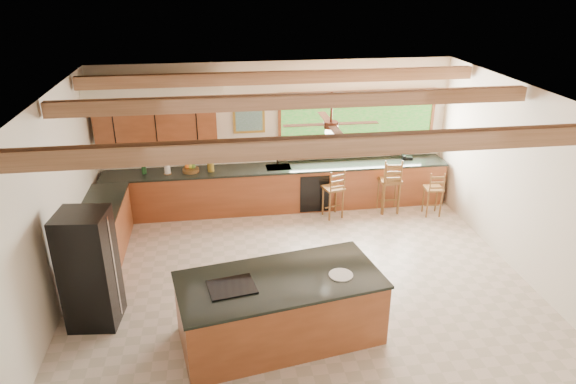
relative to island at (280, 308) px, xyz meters
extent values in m
plane|color=beige|center=(0.51, 1.19, -0.47)|extent=(7.20, 7.20, 0.00)
cube|color=beige|center=(0.51, 4.44, 1.03)|extent=(7.20, 0.04, 3.00)
cube|color=beige|center=(0.51, -2.06, 1.03)|extent=(7.20, 0.04, 3.00)
cube|color=beige|center=(-3.09, 1.19, 1.03)|extent=(0.04, 6.50, 3.00)
cube|color=beige|center=(4.11, 1.19, 1.03)|extent=(0.04, 6.50, 3.00)
cube|color=#AB7D55|center=(0.51, 1.19, 2.53)|extent=(7.20, 6.50, 0.04)
cube|color=#A47352|center=(0.51, -0.41, 2.39)|extent=(7.10, 0.15, 0.22)
cube|color=#A47352|center=(0.51, 1.69, 2.39)|extent=(7.10, 0.15, 0.22)
cube|color=#A47352|center=(0.51, 3.49, 2.39)|extent=(7.10, 0.15, 0.22)
cube|color=brown|center=(-1.84, 4.25, 1.43)|extent=(2.30, 0.35, 0.70)
cube|color=white|center=(-1.84, 4.18, 2.03)|extent=(2.60, 0.50, 0.48)
cylinder|color=#FFEABF|center=(-2.54, 4.18, 1.80)|extent=(0.10, 0.10, 0.01)
cylinder|color=#FFEABF|center=(-1.14, 4.18, 1.80)|extent=(0.10, 0.10, 0.01)
cube|color=#5DA73B|center=(2.21, 4.41, 1.20)|extent=(3.20, 0.04, 1.30)
cube|color=olive|center=(-0.04, 4.41, 1.38)|extent=(0.64, 0.03, 0.54)
cube|color=#3E7056|center=(-0.04, 4.39, 1.38)|extent=(0.54, 0.01, 0.44)
cube|color=brown|center=(0.51, 4.10, -0.03)|extent=(7.00, 0.65, 0.88)
cube|color=black|center=(0.51, 4.10, 0.43)|extent=(7.04, 0.69, 0.04)
cube|color=brown|center=(-2.75, 2.54, -0.03)|extent=(0.65, 2.35, 0.88)
cube|color=black|center=(-2.75, 2.54, 0.43)|extent=(0.69, 2.39, 0.04)
cube|color=black|center=(1.21, 3.77, -0.05)|extent=(0.60, 0.02, 0.78)
cube|color=silver|center=(0.51, 4.10, 0.44)|extent=(0.50, 0.38, 0.03)
cylinder|color=silver|center=(0.51, 4.30, 0.60)|extent=(0.03, 0.03, 0.30)
cylinder|color=silver|center=(0.51, 4.20, 0.73)|extent=(0.03, 0.20, 0.03)
cylinder|color=silver|center=(-1.70, 4.04, 0.61)|extent=(0.12, 0.12, 0.30)
cylinder|color=#1B441F|center=(-2.18, 4.10, 0.55)|extent=(0.05, 0.05, 0.19)
cylinder|color=#1B441F|center=(-2.14, 4.12, 0.55)|extent=(0.05, 0.05, 0.19)
cube|color=black|center=(3.28, 4.19, 0.50)|extent=(0.23, 0.19, 0.10)
cube|color=brown|center=(0.00, 0.00, -0.02)|extent=(2.79, 1.65, 0.89)
cube|color=black|center=(0.00, 0.00, 0.44)|extent=(2.84, 1.69, 0.04)
cube|color=black|center=(-0.63, -0.11, 0.47)|extent=(0.66, 0.56, 0.02)
cylinder|color=silver|center=(0.81, -0.04, 0.47)|extent=(0.32, 0.32, 0.02)
cube|color=black|center=(-2.54, 0.73, 0.38)|extent=(0.73, 0.71, 1.70)
cube|color=silver|center=(-2.21, 0.73, 0.38)|extent=(0.02, 0.05, 1.56)
cube|color=brown|center=(1.54, 3.55, 0.16)|extent=(0.46, 0.46, 0.04)
cylinder|color=brown|center=(1.39, 3.40, -0.16)|extent=(0.04, 0.04, 0.61)
cylinder|color=brown|center=(1.69, 3.40, -0.16)|extent=(0.04, 0.04, 0.61)
cylinder|color=brown|center=(1.39, 3.70, -0.16)|extent=(0.04, 0.04, 0.61)
cylinder|color=brown|center=(1.69, 3.70, -0.16)|extent=(0.04, 0.04, 0.61)
cube|color=brown|center=(2.75, 3.64, 0.24)|extent=(0.46, 0.46, 0.04)
cylinder|color=brown|center=(2.58, 3.47, -0.12)|extent=(0.04, 0.04, 0.69)
cylinder|color=brown|center=(2.91, 3.47, -0.12)|extent=(0.04, 0.04, 0.69)
cylinder|color=brown|center=(2.58, 3.80, -0.12)|extent=(0.04, 0.04, 0.69)
cylinder|color=brown|center=(2.91, 3.80, -0.12)|extent=(0.04, 0.04, 0.69)
cube|color=brown|center=(2.72, 3.64, 0.21)|extent=(0.43, 0.43, 0.04)
cylinder|color=brown|center=(2.57, 3.48, -0.14)|extent=(0.04, 0.04, 0.65)
cylinder|color=brown|center=(2.88, 3.48, -0.14)|extent=(0.04, 0.04, 0.65)
cylinder|color=brown|center=(2.57, 3.79, -0.14)|extent=(0.04, 0.04, 0.65)
cylinder|color=brown|center=(2.88, 3.79, -0.14)|extent=(0.04, 0.04, 0.65)
cube|color=brown|center=(3.56, 3.35, 0.11)|extent=(0.37, 0.37, 0.04)
cylinder|color=brown|center=(3.43, 3.21, -0.18)|extent=(0.03, 0.03, 0.56)
cylinder|color=brown|center=(3.70, 3.21, -0.18)|extent=(0.03, 0.03, 0.56)
cylinder|color=brown|center=(3.43, 3.48, -0.18)|extent=(0.03, 0.03, 0.56)
cylinder|color=brown|center=(3.70, 3.48, -0.18)|extent=(0.03, 0.03, 0.56)
camera|label=1|loc=(-0.71, -5.63, 4.16)|focal=32.00mm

